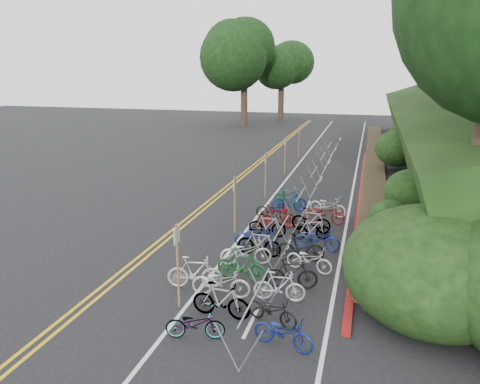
{
  "coord_description": "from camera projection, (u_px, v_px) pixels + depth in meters",
  "views": [
    {
      "loc": [
        5.96,
        -13.32,
        6.93
      ],
      "look_at": [
        0.29,
        6.94,
        1.3
      ],
      "focal_mm": 35.0,
      "sensor_mm": 36.0,
      "label": 1
    }
  ],
  "objects": [
    {
      "name": "bike_front",
      "position": [
        195.0,
        272.0,
        15.06
      ],
      "size": [
        0.89,
        1.87,
        1.08
      ],
      "primitive_type": "imported",
      "rotation": [
        0.0,
        0.0,
        1.79
      ],
      "color": "beige",
      "rests_on": "ground"
    },
    {
      "name": "bike_valet",
      "position": [
        281.0,
        242.0,
        17.81
      ],
      "size": [
        3.55,
        14.45,
        1.1
      ],
      "color": "slate",
      "rests_on": "ground"
    },
    {
      "name": "bike_rack_front",
      "position": [
        255.0,
        306.0,
        12.2
      ],
      "size": [
        1.17,
        3.36,
        1.23
      ],
      "color": "#9A9DA1",
      "rests_on": "ground"
    },
    {
      "name": "signpost_near",
      "position": [
        178.0,
        260.0,
        13.62
      ],
      "size": [
        0.08,
        0.4,
        2.61
      ],
      "color": "brown",
      "rests_on": "ground"
    },
    {
      "name": "road_markings",
      "position": [
        262.0,
        201.0,
        24.97
      ],
      "size": [
        7.47,
        80.0,
        0.01
      ],
      "color": "gold",
      "rests_on": "ground"
    },
    {
      "name": "bike_racks_rest",
      "position": [
        314.0,
        177.0,
        26.83
      ],
      "size": [
        1.14,
        23.0,
        1.17
      ],
      "color": "#9A9DA1",
      "rests_on": "ground"
    },
    {
      "name": "signposts_rest",
      "position": [
        276.0,
        161.0,
        28.24
      ],
      "size": [
        0.08,
        18.4,
        2.5
      ],
      "color": "brown",
      "rests_on": "ground"
    },
    {
      "name": "red_curb",
      "position": [
        361.0,
        198.0,
        25.41
      ],
      "size": [
        0.25,
        28.0,
        0.1
      ],
      "primitive_type": "cube",
      "color": "maroon",
      "rests_on": "ground"
    },
    {
      "name": "ground",
      "position": [
        176.0,
        280.0,
        15.74
      ],
      "size": [
        120.0,
        120.0,
        0.0
      ],
      "primitive_type": "plane",
      "color": "black",
      "rests_on": "ground"
    }
  ]
}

